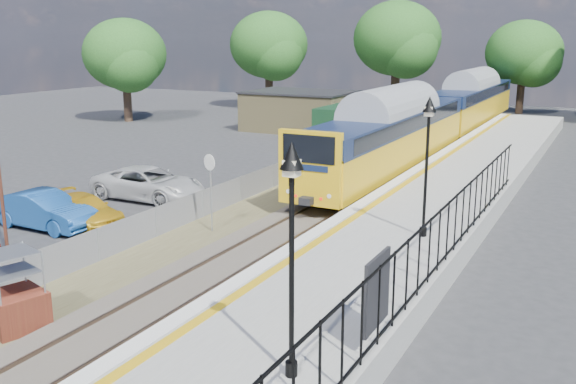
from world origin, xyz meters
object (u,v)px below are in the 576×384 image
Objects in this scene: brick_plinth at (14,292)px; car_blue at (44,210)px; victorian_lamp_south at (292,207)px; victorian_lamp_north at (428,134)px; car_white at (149,183)px; speed_sign at (210,179)px; train at (440,113)px; car_yellow at (84,210)px.

car_blue is at bearing 133.25° from brick_plinth.
car_blue is at bearing 153.96° from victorian_lamp_south.
car_white is at bearing 169.28° from victorian_lamp_north.
speed_sign is (-8.07, -0.47, -2.19)m from victorian_lamp_north.
speed_sign is (-8.27, 9.53, -2.19)m from victorian_lamp_south.
victorian_lamp_north is at bearing -77.41° from car_blue.
victorian_lamp_north is at bearing 51.35° from brick_plinth.
victorian_lamp_south is at bearing -133.26° from car_white.
car_blue is (-14.17, -2.98, -3.56)m from victorian_lamp_north.
train is 21.92m from car_white.
train is 13.37× the size of speed_sign.
victorian_lamp_south is 1.13× the size of car_yellow.
victorian_lamp_south is 12.81m from speed_sign.
victorian_lamp_north reaches higher than car_blue.
victorian_lamp_north is at bearing -76.92° from train.
speed_sign is at bearing -176.68° from victorian_lamp_north.
victorian_lamp_north is (-0.20, 10.00, 0.00)m from victorian_lamp_south.
brick_plinth is at bearing -130.72° from car_yellow.
victorian_lamp_south is 1.51× the size of speed_sign.
brick_plinth reaches higher than car_blue.
car_blue is 1.09× the size of car_yellow.
train is 23.44m from speed_sign.
victorian_lamp_south is at bearing -31.94° from speed_sign.
victorian_lamp_south is 10.00m from victorian_lamp_north.
car_white reaches higher than car_blue.
victorian_lamp_south is 18.96m from car_white.
train is at bearing -2.80° from car_yellow.
car_white is at bearing 168.15° from speed_sign.
victorian_lamp_north is 13.82m from car_yellow.
victorian_lamp_south is 0.11× the size of train.
car_yellow is at bearing -107.71° from train.
train is at bearing 99.52° from victorian_lamp_south.
victorian_lamp_south is 16.39m from car_blue.
car_white is (-0.36, 4.44, 0.15)m from car_yellow.
speed_sign is 0.75× the size of car_yellow.
car_blue is 5.58m from car_white.
speed_sign is at bearing -66.93° from car_blue.
train reaches higher than car_white.
car_blue is at bearing -168.14° from victorian_lamp_north.
speed_sign is 0.68× the size of car_blue.
car_yellow is at bearing 124.37° from brick_plinth.
car_white is (-5.48, 3.03, -1.36)m from speed_sign.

